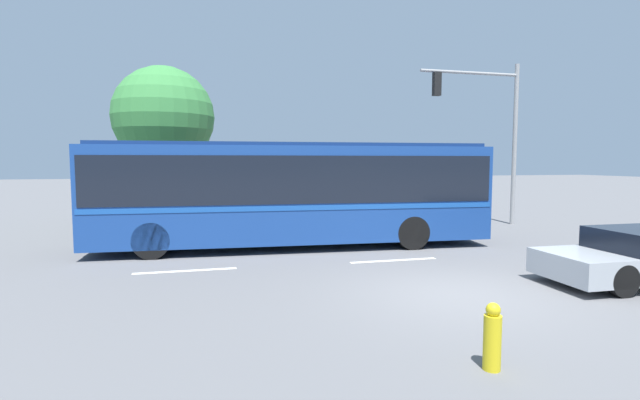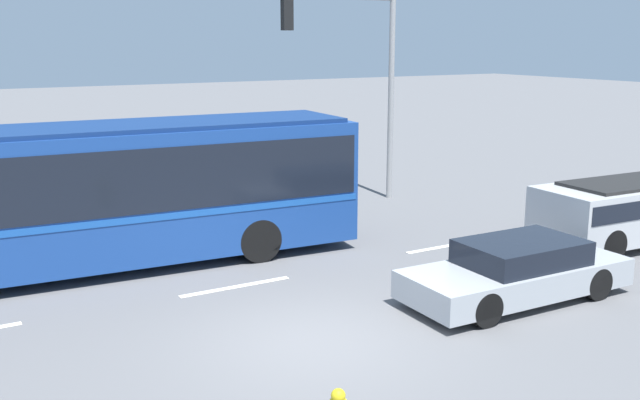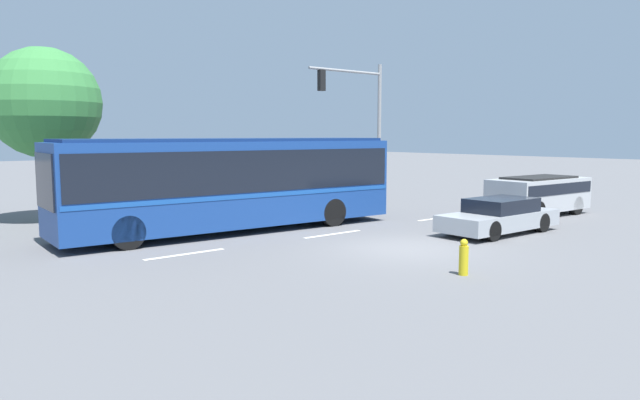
# 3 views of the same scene
# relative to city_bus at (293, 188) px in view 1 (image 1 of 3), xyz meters

# --- Properties ---
(ground_plane) EXTENTS (140.00, 140.00, 0.00)m
(ground_plane) POSITION_rel_city_bus_xyz_m (2.17, -5.86, -1.80)
(ground_plane) COLOR #5B5B5E
(city_bus) EXTENTS (11.96, 3.25, 3.17)m
(city_bus) POSITION_rel_city_bus_xyz_m (0.00, 0.00, 0.00)
(city_bus) COLOR navy
(city_bus) RESTS_ON ground
(traffic_light_pole) EXTENTS (4.41, 0.24, 6.60)m
(traffic_light_pole) POSITION_rel_city_bus_xyz_m (8.83, 2.80, 2.45)
(traffic_light_pole) COLOR gray
(traffic_light_pole) RESTS_ON ground
(flowering_hedge) EXTENTS (6.02, 1.05, 1.59)m
(flowering_hedge) POSITION_rel_city_bus_xyz_m (1.29, 4.70, -1.02)
(flowering_hedge) COLOR #286028
(flowering_hedge) RESTS_ON ground
(street_tree_left) EXTENTS (4.10, 4.10, 6.51)m
(street_tree_left) POSITION_rel_city_bus_xyz_m (-4.20, 6.33, 2.65)
(street_tree_left) COLOR brown
(street_tree_left) RESTS_ON ground
(fire_hydrant) EXTENTS (0.22, 0.22, 0.86)m
(fire_hydrant) POSITION_rel_city_bus_xyz_m (0.80, -8.93, -1.39)
(fire_hydrant) COLOR gold
(fire_hydrant) RESTS_ON ground
(lane_stripe_near) EXTENTS (2.40, 0.16, 0.01)m
(lane_stripe_near) POSITION_rel_city_bus_xyz_m (-3.12, -2.55, -1.80)
(lane_stripe_near) COLOR silver
(lane_stripe_near) RESTS_ON ground
(lane_stripe_mid) EXTENTS (2.40, 0.16, 0.01)m
(lane_stripe_mid) POSITION_rel_city_bus_xyz_m (2.17, -2.68, -1.80)
(lane_stripe_mid) COLOR silver
(lane_stripe_mid) RESTS_ON ground
(lane_stripe_far) EXTENTS (2.40, 0.16, 0.01)m
(lane_stripe_far) POSITION_rel_city_bus_xyz_m (7.85, -2.51, -1.80)
(lane_stripe_far) COLOR silver
(lane_stripe_far) RESTS_ON ground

